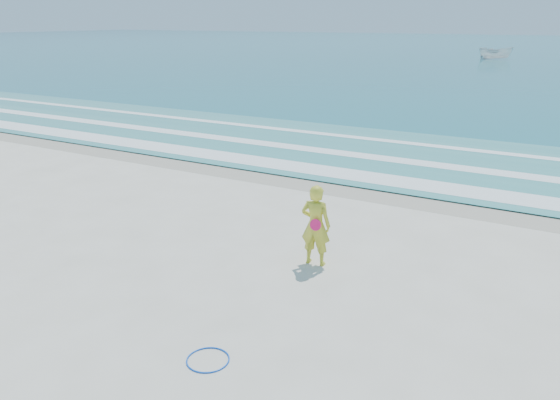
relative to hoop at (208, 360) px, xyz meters
The scene contains 10 objects.
ground 2.59m from the hoop, 147.16° to the left, with size 400.00×400.00×0.00m, color silver.
wet_sand 10.63m from the hoop, 101.82° to the left, with size 400.00×2.40×0.00m, color #B2A893.
ocean 106.43m from the hoop, 91.17° to the left, with size 400.00×190.00×0.04m, color #19727F.
shallow 15.56m from the hoop, 98.05° to the left, with size 400.00×10.00×0.01m, color #59B7AD.
foam_near 11.91m from the hoop, 100.54° to the left, with size 400.00×1.40×0.01m, color white.
foam_mid 14.77m from the hoop, 98.48° to the left, with size 400.00×0.90×0.01m, color white.
foam_far 18.04m from the hoop, 96.94° to the left, with size 400.00×0.60×0.01m, color white.
hoop is the anchor object (origin of this frame).
boat 76.44m from the hoop, 95.56° to the left, with size 1.66×4.42×1.71m, color silver.
woman 4.43m from the hoop, 91.51° to the left, with size 0.75×0.53×1.92m.
Camera 1 is at (7.08, -7.63, 5.46)m, focal length 35.00 mm.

